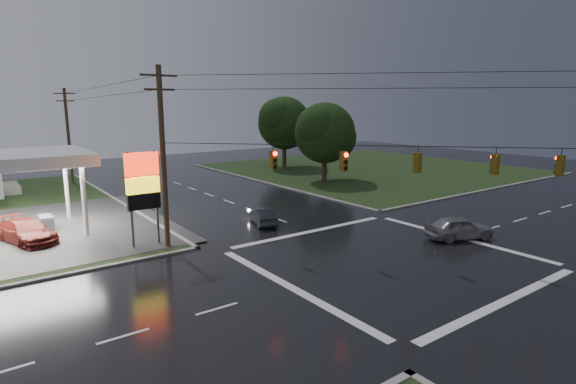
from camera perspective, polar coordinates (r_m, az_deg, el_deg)
ground at (r=26.82m, az=12.60°, el=-8.25°), size 120.00×120.00×0.00m
grass_ne at (r=62.68m, az=10.57°, el=2.92°), size 36.00×36.00×0.08m
pylon_sign at (r=28.79m, az=-17.97°, el=1.06°), size 2.00×0.35×6.00m
utility_pole_nw at (r=27.95m, az=-15.58°, el=4.45°), size 2.20×0.32×11.00m
utility_pole_n at (r=55.49m, az=-26.13°, el=6.58°), size 2.20×0.32×10.50m
traffic_signals at (r=25.45m, az=13.27°, el=5.66°), size 26.87×26.87×1.47m
tree_ne_near at (r=51.06m, az=4.82°, el=7.47°), size 7.99×6.80×8.98m
tree_ne_far at (r=62.30m, az=-0.36°, el=8.73°), size 8.46×7.20×9.80m
car_north at (r=33.36m, az=-3.22°, el=-3.03°), size 2.51×4.04×1.26m
car_crossing at (r=31.75m, az=20.90°, el=-4.24°), size 4.83×3.32×1.53m
car_pump at (r=33.40m, az=-30.35°, el=-4.33°), size 3.67×5.59×1.51m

